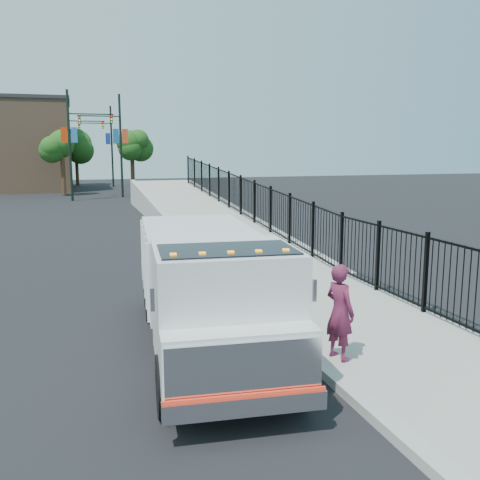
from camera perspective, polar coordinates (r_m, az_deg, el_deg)
name	(u,v)px	position (r m, az deg, el deg)	size (l,w,h in m)	color
ground	(278,332)	(11.38, 4.10, -9.80)	(120.00, 120.00, 0.00)	black
sidewalk	(415,354)	(10.58, 18.17, -11.46)	(3.55, 12.00, 0.12)	#9E998E
curb	(320,365)	(9.64, 8.55, -13.06)	(0.30, 12.00, 0.16)	#ADAAA3
ramp	(202,225)	(26.94, -4.10, 1.57)	(3.95, 24.00, 1.70)	#9E998E
iron_fence	(254,216)	(23.40, 1.53, 2.59)	(0.10, 28.00, 1.80)	black
truck	(208,283)	(10.02, -3.46, -4.57)	(2.83, 7.06, 2.36)	black
worker	(340,312)	(9.59, 10.60, -7.54)	(0.62, 0.41, 1.71)	maroon
light_pole_0	(74,141)	(41.34, -17.30, 10.05)	(3.77, 0.22, 8.00)	black
light_pole_1	(117,142)	(43.71, -13.01, 10.20)	(3.78, 0.22, 8.00)	black
light_pole_2	(73,143)	(51.83, -17.40, 9.89)	(3.77, 0.22, 8.00)	black
light_pole_3	(109,143)	(55.77, -13.84, 10.00)	(3.77, 0.22, 8.00)	black
tree_0	(62,147)	(45.82, -18.48, 9.35)	(2.22, 2.22, 5.11)	#382314
tree_1	(132,148)	(48.62, -11.46, 9.63)	(2.13, 2.13, 5.07)	#382314
tree_2	(76,147)	(59.00, -17.11, 9.44)	(3.35, 3.35, 5.68)	#382314
building	(14,147)	(54.21, -22.95, 9.15)	(10.00, 10.00, 8.00)	#8C664C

